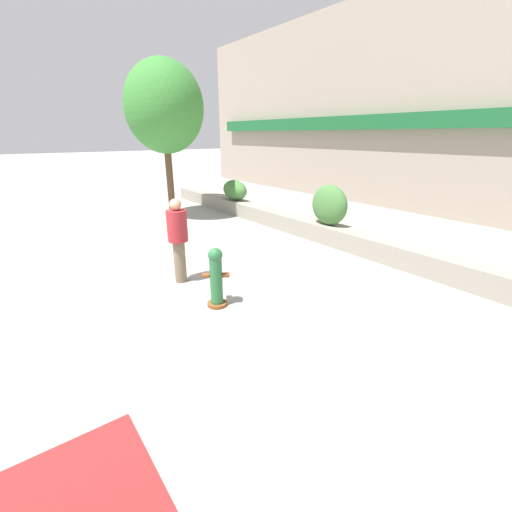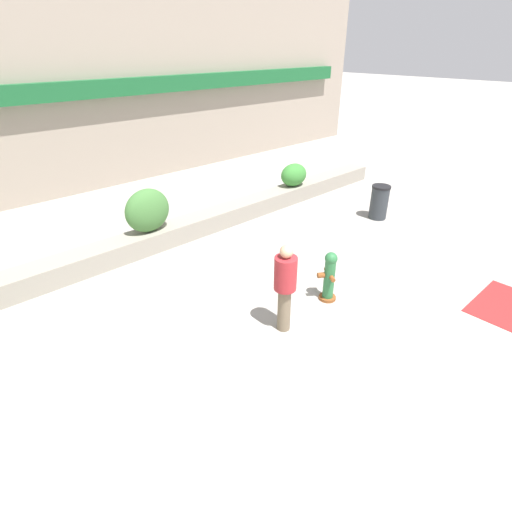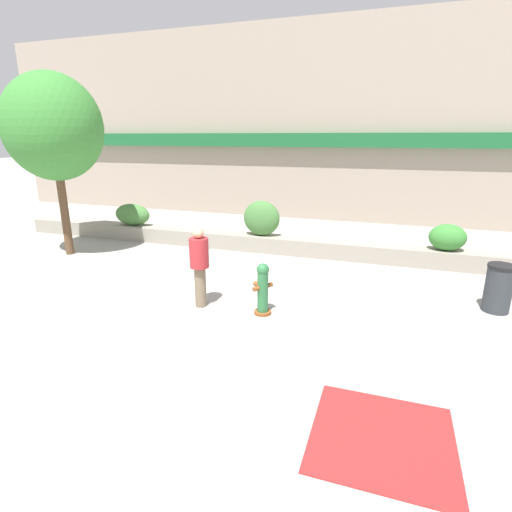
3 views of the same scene
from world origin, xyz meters
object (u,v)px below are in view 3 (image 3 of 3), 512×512
at_px(hedge_bush_1, 262,218).
at_px(hedge_bush_2, 448,237).
at_px(pedestrian, 199,262).
at_px(hedge_bush_0, 132,214).
at_px(street_tree, 53,128).
at_px(fire_hydrant, 263,288).
at_px(trash_bin, 499,288).

height_order(hedge_bush_1, hedge_bush_2, hedge_bush_1).
relative_size(hedge_bush_1, hedge_bush_2, 1.20).
xyz_separation_m(hedge_bush_2, pedestrian, (-5.21, -4.56, 0.12)).
relative_size(hedge_bush_0, street_tree, 0.25).
xyz_separation_m(hedge_bush_1, street_tree, (-5.52, -2.27, 2.69)).
relative_size(hedge_bush_0, hedge_bush_1, 1.14).
relative_size(hedge_bush_0, hedge_bush_2, 1.38).
bearing_deg(hedge_bush_1, hedge_bush_2, 0.00).
xyz_separation_m(hedge_bush_1, pedestrian, (0.12, -4.56, -0.06)).
xyz_separation_m(hedge_bush_0, hedge_bush_1, (4.77, 0.00, 0.17)).
distance_m(fire_hydrant, trash_bin, 4.86).
xyz_separation_m(street_tree, pedestrian, (5.65, -2.29, -2.75)).
bearing_deg(trash_bin, pedestrian, -163.57).
height_order(hedge_bush_2, trash_bin, hedge_bush_2).
bearing_deg(fire_hydrant, hedge_bush_1, 108.35).
relative_size(street_tree, trash_bin, 5.20).
bearing_deg(fire_hydrant, trash_bin, 20.36).
bearing_deg(hedge_bush_2, hedge_bush_0, 180.00).
height_order(hedge_bush_1, pedestrian, pedestrian).
relative_size(hedge_bush_1, street_tree, 0.22).
bearing_deg(street_tree, hedge_bush_0, 71.57).
xyz_separation_m(hedge_bush_1, trash_bin, (6.05, -2.81, -0.54)).
relative_size(pedestrian, trash_bin, 1.71).
distance_m(hedge_bush_2, street_tree, 11.46).
bearing_deg(trash_bin, fire_hydrant, -159.64).
bearing_deg(hedge_bush_1, hedge_bush_0, 180.00).
relative_size(hedge_bush_1, trash_bin, 1.15).
height_order(hedge_bush_1, trash_bin, hedge_bush_1).
bearing_deg(hedge_bush_1, street_tree, -157.69).
relative_size(fire_hydrant, pedestrian, 0.62).
distance_m(hedge_bush_0, street_tree, 3.73).
xyz_separation_m(hedge_bush_0, trash_bin, (10.82, -2.81, -0.37)).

